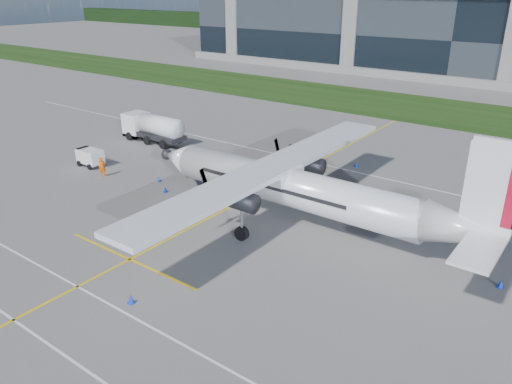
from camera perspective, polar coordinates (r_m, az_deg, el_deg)
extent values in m
plane|color=slate|center=(71.31, 13.68, 8.43)|extent=(400.00, 400.00, 0.00)
cube|color=#16330D|center=(78.57, 16.07, 9.48)|extent=(400.00, 18.00, 0.04)
cube|color=black|center=(107.75, 23.03, 16.02)|extent=(120.00, 20.00, 15.00)
cube|color=yellow|center=(44.66, 1.57, 0.65)|extent=(0.20, 70.00, 0.01)
imported|color=#F25907|center=(48.83, -17.20, 2.87)|extent=(0.89, 1.02, 2.10)
cone|color=#0B2FC8|center=(46.61, -11.01, 1.51)|extent=(0.36, 0.36, 0.50)
cone|color=#0B2FC8|center=(29.70, -14.09, -11.81)|extent=(0.36, 0.36, 0.50)
cone|color=#0B2FC8|center=(44.06, -10.34, 0.30)|extent=(0.36, 0.36, 0.50)
cone|color=#0B2FC8|center=(50.46, 11.41, 3.12)|extent=(0.36, 0.36, 0.50)
cone|color=#0B2FC8|center=(33.50, 26.17, -9.39)|extent=(0.36, 0.36, 0.50)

